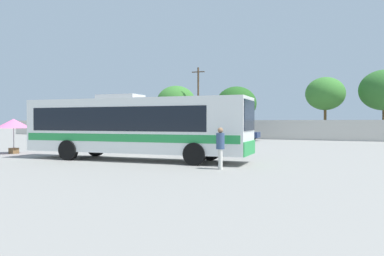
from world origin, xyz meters
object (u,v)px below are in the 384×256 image
attendant_by_bus_door (220,146)px  roadside_tree_midright (325,94)px  utility_pole_near (198,101)px  roadside_tree_left (176,102)px  parked_car_second_maroon (189,132)px  coach_bus_white_green (133,125)px  vendor_umbrella_near_gate_pink (14,124)px  parked_car_leftmost_maroon (144,132)px  roadside_tree_midleft (236,104)px  parked_car_third_dark_blue (240,133)px  roadside_tree_right (384,90)px

attendant_by_bus_door → roadside_tree_midright: size_ratio=0.24×
utility_pole_near → roadside_tree_left: utility_pole_near is taller
attendant_by_bus_door → parked_car_second_maroon: bearing=119.2°
coach_bus_white_green → vendor_umbrella_near_gate_pink: 8.97m
utility_pole_near → coach_bus_white_green: bearing=-70.9°
parked_car_leftmost_maroon → roadside_tree_midleft: (8.42, 9.51, 3.62)m
vendor_umbrella_near_gate_pink → roadside_tree_left: bearing=100.0°
coach_bus_white_green → parked_car_leftmost_maroon: 25.95m
coach_bus_white_green → vendor_umbrella_near_gate_pink: bearing=-179.9°
attendant_by_bus_door → parked_car_second_maroon: attendant_by_bus_door is taller
utility_pole_near → roadside_tree_left: 4.29m
coach_bus_white_green → parked_car_third_dark_blue: bearing=94.5°
roadside_tree_midright → utility_pole_near: bearing=-176.0°
coach_bus_white_green → parked_car_third_dark_blue: (-1.71, 21.97, -1.06)m
coach_bus_white_green → roadside_tree_midright: size_ratio=1.65×
coach_bus_white_green → roadside_tree_right: bearing=69.5°
coach_bus_white_green → parked_car_leftmost_maroon: (-13.84, 21.93, -1.02)m
attendant_by_bus_door → parked_car_third_dark_blue: attendant_by_bus_door is taller
attendant_by_bus_door → roadside_tree_left: 38.59m
coach_bus_white_green → attendant_by_bus_door: bearing=-15.7°
parked_car_second_maroon → parked_car_third_dark_blue: (6.47, -0.84, -0.06)m
coach_bus_white_green → roadside_tree_midright: (5.84, 31.17, 3.53)m
parked_car_leftmost_maroon → roadside_tree_right: (25.95, 10.41, 4.84)m
roadside_tree_right → attendant_by_bus_door: bearing=-101.1°
roadside_tree_midright → roadside_tree_right: 6.38m
parked_car_second_maroon → utility_pole_near: utility_pole_near is taller
roadside_tree_right → parked_car_leftmost_maroon: bearing=-158.1°
roadside_tree_midright → roadside_tree_midleft: bearing=178.6°
roadside_tree_midleft → coach_bus_white_green: bearing=-80.2°
vendor_umbrella_near_gate_pink → parked_car_second_maroon: size_ratio=0.52×
parked_car_third_dark_blue → roadside_tree_right: size_ratio=0.54×
roadside_tree_midleft → roadside_tree_midright: size_ratio=0.91×
utility_pole_near → roadside_tree_right: (22.48, 2.29, 0.76)m
parked_car_second_maroon → roadside_tree_midright: size_ratio=0.57×
vendor_umbrella_near_gate_pink → parked_car_leftmost_maroon: (-4.88, 21.94, -1.04)m
attendant_by_bus_door → parked_car_second_maroon: (-13.63, 24.34, -0.18)m
roadside_tree_midleft → parked_car_third_dark_blue: bearing=-68.6°
vendor_umbrella_near_gate_pink → roadside_tree_right: (21.07, 32.35, 3.80)m
roadside_tree_right → parked_car_third_dark_blue: bearing=-143.1°
vendor_umbrella_near_gate_pink → roadside_tree_midright: size_ratio=0.30×
roadside_tree_left → roadside_tree_midleft: bearing=0.8°
attendant_by_bus_door → parked_car_third_dark_blue: 24.57m
parked_car_leftmost_maroon → coach_bus_white_green: bearing=-57.7°
parked_car_leftmost_maroon → roadside_tree_left: bearing=93.9°
roadside_tree_midright → roadside_tree_right: size_ratio=0.92×
roadside_tree_midleft → roadside_tree_right: 17.59m
coach_bus_white_green → roadside_tree_midleft: 32.00m
parked_car_leftmost_maroon → parked_car_third_dark_blue: parked_car_leftmost_maroon is taller
parked_car_third_dark_blue → roadside_tree_left: (-12.77, 9.34, 4.02)m
parked_car_leftmost_maroon → utility_pole_near: utility_pole_near is taller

